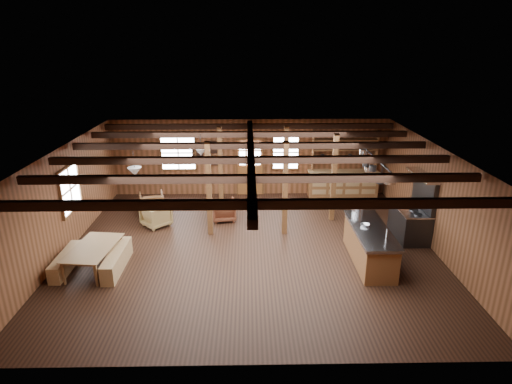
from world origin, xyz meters
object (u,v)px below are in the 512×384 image
armchair_a (152,203)px  kitchen_island (370,245)px  commercial_range (412,217)px  armchair_b (224,210)px  armchair_c (156,215)px  dining_table (96,258)px

armchair_a → kitchen_island: bearing=136.3°
kitchen_island → armchair_a: size_ratio=3.26×
commercial_range → armchair_b: commercial_range is taller
kitchen_island → armchair_c: size_ratio=3.28×
armchair_c → armchair_a: bearing=-25.7°
dining_table → armchair_a: size_ratio=2.24×
commercial_range → armchair_c: (-7.57, 0.96, -0.28)m
commercial_range → dining_table: (-8.55, -1.68, -0.32)m
kitchen_island → dining_table: kitchen_island is taller
armchair_a → armchair_c: size_ratio=1.01×
armchair_a → armchair_c: (0.36, -1.05, -0.00)m
commercial_range → armchair_c: commercial_range is taller
armchair_b → armchair_c: (-2.06, -0.43, 0.01)m
armchair_a → armchair_b: (2.42, -0.62, -0.02)m
commercial_range → armchair_b: bearing=165.8°
armchair_c → dining_table: bearing=115.3°
armchair_a → commercial_range: bearing=150.6°
kitchen_island → armchair_c: bearing=158.4°
dining_table → armchair_c: 2.82m
commercial_range → dining_table: size_ratio=1.11×
armchair_c → kitchen_island: bearing=-156.2°
armchair_b → armchair_c: armchair_c is taller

